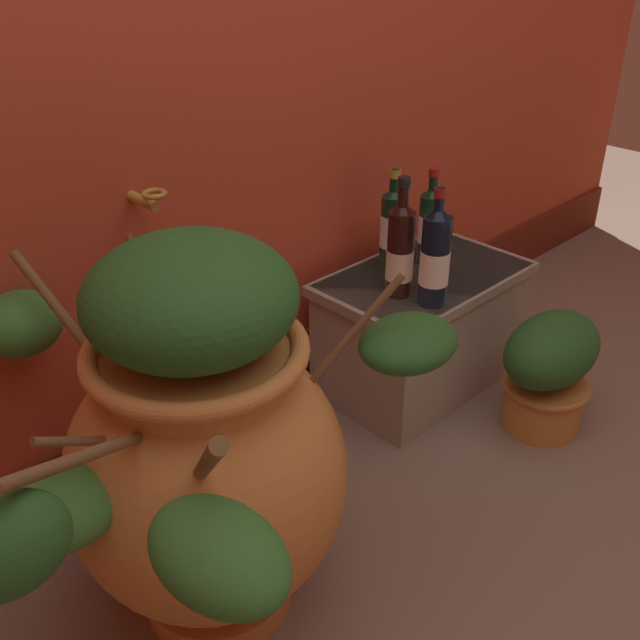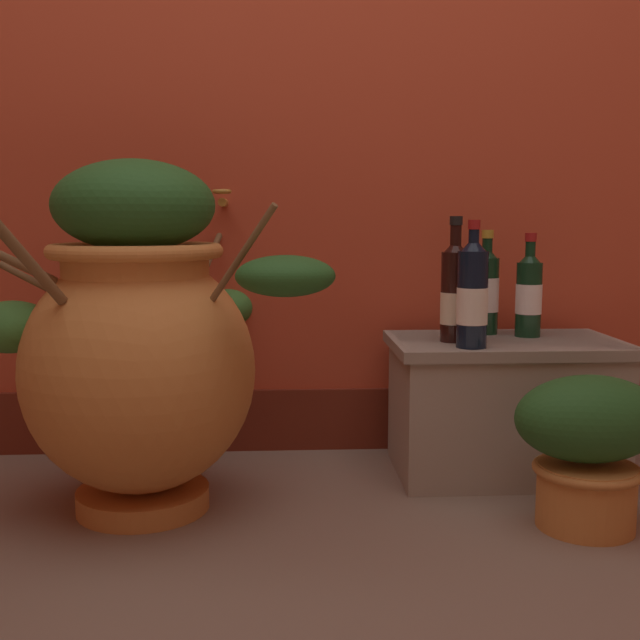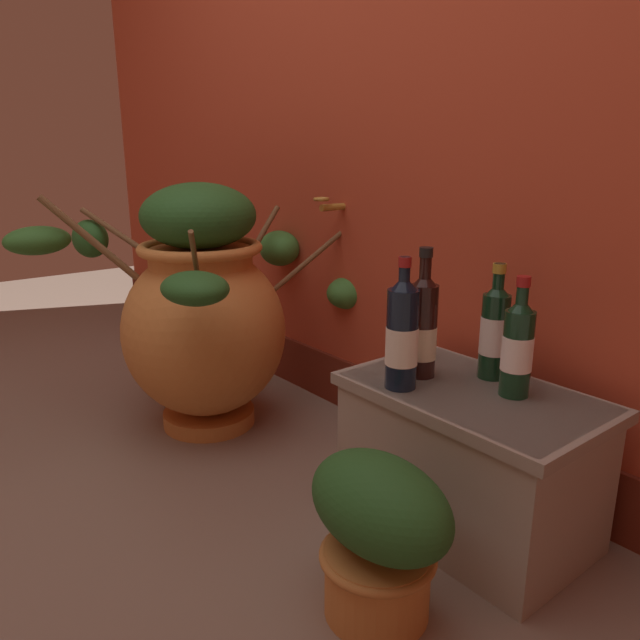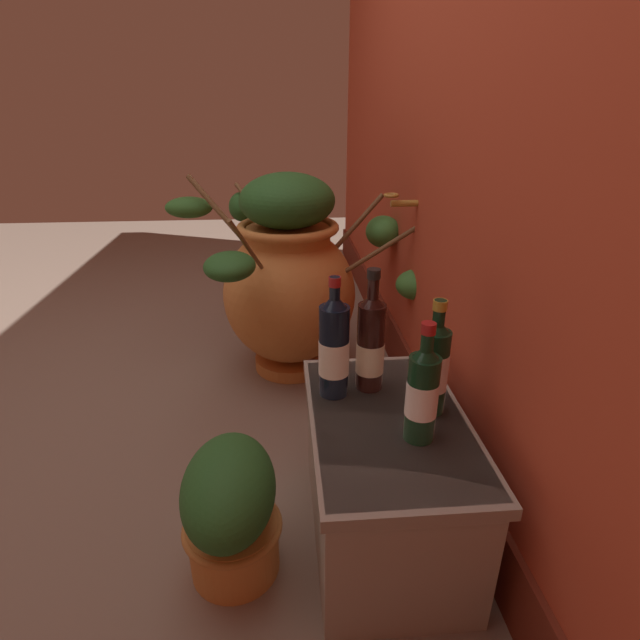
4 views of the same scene
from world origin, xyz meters
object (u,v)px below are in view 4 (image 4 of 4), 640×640
wine_bottle_left (422,391)px  wine_bottle_back (371,342)px  potted_shrub (231,509)px  wine_bottle_middle (334,346)px  terracotta_urn (290,277)px  wine_bottle_right (434,364)px

wine_bottle_left → wine_bottle_back: size_ratio=0.86×
potted_shrub → wine_bottle_middle: bearing=127.7°
terracotta_urn → wine_bottle_back: 0.85m
terracotta_urn → wine_bottle_middle: terracotta_urn is taller
wine_bottle_middle → wine_bottle_left: bearing=40.5°
wine_bottle_middle → wine_bottle_right: (0.10, 0.23, -0.01)m
wine_bottle_middle → wine_bottle_back: (-0.02, 0.10, -0.00)m
wine_bottle_left → wine_bottle_right: (-0.11, 0.06, 0.01)m
wine_bottle_middle → wine_bottle_right: wine_bottle_middle is taller
wine_bottle_left → potted_shrub: bearing=-89.7°
wine_bottle_back → wine_bottle_middle: bearing=-76.9°
terracotta_urn → wine_bottle_right: size_ratio=3.76×
terracotta_urn → wine_bottle_right: bearing=19.3°
wine_bottle_left → wine_bottle_back: 0.24m
terracotta_urn → wine_bottle_back: (0.82, 0.20, 0.10)m
wine_bottle_right → potted_shrub: (0.11, -0.51, -0.32)m
wine_bottle_left → terracotta_urn: bearing=-165.4°
wine_bottle_left → wine_bottle_back: bearing=-161.5°
wine_bottle_back → potted_shrub: bearing=-57.9°
wine_bottle_back → potted_shrub: (0.23, -0.37, -0.32)m
wine_bottle_left → wine_bottle_middle: wine_bottle_middle is taller
terracotta_urn → wine_bottle_back: terracotta_urn is taller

